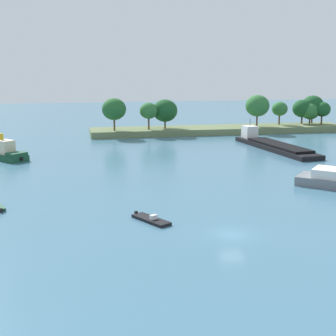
{
  "coord_description": "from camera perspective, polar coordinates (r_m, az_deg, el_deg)",
  "views": [
    {
      "loc": [
        -16.19,
        -46.27,
        17.39
      ],
      "look_at": [
        -1.06,
        29.4,
        1.2
      ],
      "focal_mm": 51.6,
      "sensor_mm": 36.0,
      "label": 1
    }
  ],
  "objects": [
    {
      "name": "ground_plane",
      "position": [
        52.01,
        7.59,
        -7.79
      ],
      "size": [
        400.0,
        400.0,
        0.0
      ],
      "primitive_type": "plane",
      "color": "teal"
    },
    {
      "name": "treeline_island",
      "position": [
        131.69,
        7.44,
        5.83
      ],
      "size": [
        69.3,
        11.11,
        10.06
      ],
      "color": "#66754C",
      "rests_on": "ground"
    },
    {
      "name": "fishing_skiff",
      "position": [
        55.78,
        -2.02,
        -6.1
      ],
      "size": [
        4.07,
        5.46,
        0.85
      ],
      "color": "black",
      "rests_on": "ground"
    },
    {
      "name": "tugboat",
      "position": [
        97.07,
        -18.46,
        1.66
      ],
      "size": [
        8.71,
        9.29,
        4.93
      ],
      "color": "#19472D",
      "rests_on": "ground"
    },
    {
      "name": "cargo_barge",
      "position": [
        107.05,
        12.29,
        2.69
      ],
      "size": [
        8.53,
        28.47,
        5.53
      ],
      "color": "black",
      "rests_on": "ground"
    }
  ]
}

